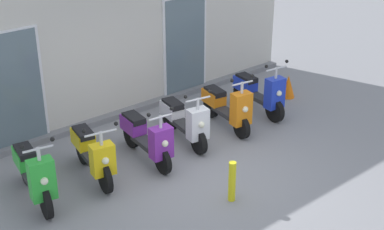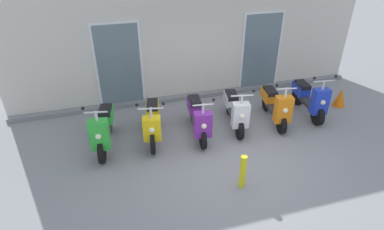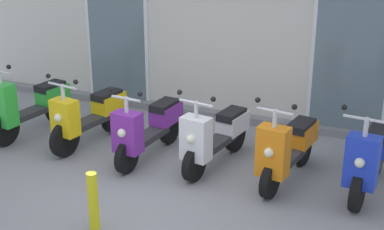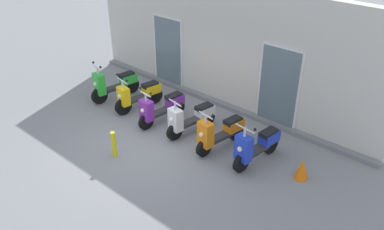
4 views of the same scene
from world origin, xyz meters
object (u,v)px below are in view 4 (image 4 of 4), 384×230
Objects in this scene: traffic_cone at (302,169)px; scooter_green at (114,84)px; scooter_white at (191,118)px; scooter_yellow at (139,95)px; scooter_blue at (256,146)px; scooter_orange at (220,132)px; scooter_purple at (162,107)px; curb_bollard at (114,144)px.

scooter_green is at bearing -178.22° from traffic_cone.
scooter_white reaches higher than traffic_cone.
scooter_yellow is 3.10× the size of traffic_cone.
scooter_blue is at bearing -171.56° from traffic_cone.
scooter_blue is 1.17m from traffic_cone.
scooter_orange is at bearing -173.33° from traffic_cone.
traffic_cone is at bearing 6.67° from scooter_orange.
scooter_orange is at bearing -0.78° from scooter_green.
scooter_purple reaches higher than traffic_cone.
scooter_orange reaches higher than scooter_white.
scooter_purple is (2.14, -0.08, -0.03)m from scooter_green.
scooter_orange is (3.07, -0.09, -0.00)m from scooter_yellow.
scooter_orange is 3.02× the size of traffic_cone.
scooter_yellow is 1.00× the size of scooter_white.
scooter_green is at bearing -178.46° from scooter_yellow.
scooter_green is 3.15m from curb_bollard.
scooter_yellow is 2.03m from scooter_white.
scooter_orange is 2.64m from curb_bollard.
scooter_blue is (3.05, 0.11, 0.01)m from scooter_purple.
curb_bollard is at bearing -150.41° from traffic_cone.
scooter_blue reaches higher than traffic_cone.
scooter_green is at bearing -179.70° from scooter_blue.
scooter_green is 1.08m from scooter_yellow.
scooter_white is (2.03, 0.01, -0.02)m from scooter_yellow.
scooter_yellow is at bearing 179.98° from scooter_blue.
scooter_purple is 4.20m from traffic_cone.
scooter_white is at bearing 0.25° from scooter_yellow.
scooter_purple is at bearing -173.12° from scooter_white.
traffic_cone is at bearing 2.83° from scooter_white.
scooter_blue is 2.28× the size of curb_bollard.
scooter_green is 5.18m from scooter_blue.
scooter_blue is 3.07× the size of traffic_cone.
curb_bollard is at bearing -131.63° from scooter_orange.
scooter_orange is 0.98× the size of scooter_blue.
scooter_orange reaches higher than traffic_cone.
scooter_blue is (1.03, 0.08, 0.00)m from scooter_orange.
scooter_green is 1.06× the size of scooter_orange.
scooter_purple is 2.02m from scooter_orange.
scooter_white is (0.98, 0.12, -0.02)m from scooter_purple.
scooter_blue is at bearing 36.48° from curb_bollard.
scooter_orange is at bearing -175.30° from scooter_blue.
scooter_white is 1.01× the size of scooter_blue.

